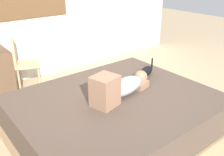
{
  "coord_description": "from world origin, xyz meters",
  "views": [
    {
      "loc": [
        -1.79,
        -2.04,
        1.91
      ],
      "look_at": [
        -0.05,
        0.16,
        0.67
      ],
      "focal_mm": 41.06,
      "sensor_mm": 36.0,
      "label": 1
    }
  ],
  "objects_px": {
    "person_lying": "(121,87)",
    "cat": "(146,71)",
    "chair_by_desk": "(22,62)",
    "bed": "(116,117)"
  },
  "relations": [
    {
      "from": "chair_by_desk",
      "to": "person_lying",
      "type": "bearing_deg",
      "value": -75.72
    },
    {
      "from": "person_lying",
      "to": "cat",
      "type": "bearing_deg",
      "value": 19.5
    },
    {
      "from": "person_lying",
      "to": "chair_by_desk",
      "type": "height_order",
      "value": "chair_by_desk"
    },
    {
      "from": "cat",
      "to": "chair_by_desk",
      "type": "height_order",
      "value": "chair_by_desk"
    },
    {
      "from": "bed",
      "to": "cat",
      "type": "bearing_deg",
      "value": 18.31
    },
    {
      "from": "bed",
      "to": "person_lying",
      "type": "height_order",
      "value": "person_lying"
    },
    {
      "from": "bed",
      "to": "person_lying",
      "type": "xyz_separation_m",
      "value": [
        0.08,
        0.01,
        0.38
      ]
    },
    {
      "from": "person_lying",
      "to": "cat",
      "type": "height_order",
      "value": "person_lying"
    },
    {
      "from": "person_lying",
      "to": "cat",
      "type": "xyz_separation_m",
      "value": [
        0.64,
        0.22,
        -0.05
      ]
    },
    {
      "from": "person_lying",
      "to": "cat",
      "type": "distance_m",
      "value": 0.68
    }
  ]
}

